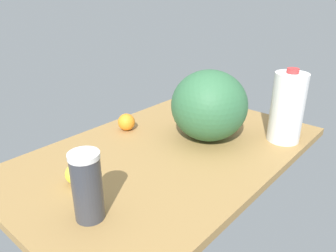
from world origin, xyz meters
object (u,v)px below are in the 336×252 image
Objects in this scene: shaker_bottle at (87,186)px; orange_loose at (126,122)px; tumbler_cup at (211,94)px; milk_jug at (287,108)px; lemon_far_back at (76,174)px; watermelon at (209,105)px.

shaker_bottle is 2.67× the size of orange_loose.
milk_jug is (-6.65, -39.89, 4.88)cm from tumbler_cup.
milk_jug reaches higher than orange_loose.
lemon_far_back is (-79.74, -3.95, -5.64)cm from tumbler_cup.
milk_jug is at bearing -57.46° from orange_loose.
milk_jug reaches higher than lemon_far_back.
watermelon reaches higher than lemon_far_back.
watermelon is (-25.01, -15.92, 5.02)cm from tumbler_cup.
tumbler_cup is at bearing 80.54° from milk_jug.
tumbler_cup is at bearing 32.47° from watermelon.
milk_jug is (18.36, -23.98, -0.15)cm from watermelon.
watermelon is 1.03× the size of milk_jug.
shaker_bottle reaches higher than lemon_far_back.
lemon_far_back is at bearing 153.82° from milk_jug.
lemon_far_back is 0.91× the size of orange_loose.
orange_loose reaches higher than lemon_far_back.
watermelon is 4.52× the size of lemon_far_back.
lemon_far_back is (-73.09, 35.94, -10.52)cm from milk_jug.
shaker_bottle is 0.67× the size of milk_jug.
orange_loose is at bearing 26.07° from lemon_far_back.
watermelon is at bearing 4.41° from shaker_bottle.
lemon_far_back is (7.17, 16.74, -6.48)cm from shaker_bottle.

